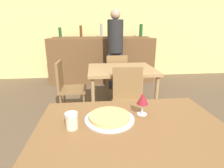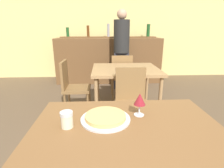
% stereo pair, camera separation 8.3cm
% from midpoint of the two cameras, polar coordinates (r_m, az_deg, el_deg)
% --- Properties ---
extents(wall_back, '(8.00, 0.05, 2.80)m').
position_cam_midpoint_polar(wall_back, '(4.96, -0.84, 18.49)').
color(wall_back, '#EAD684').
rests_on(wall_back, ground_plane).
extents(dining_table_near, '(1.17, 0.81, 0.74)m').
position_cam_midpoint_polar(dining_table_near, '(1.14, 7.10, -17.02)').
color(dining_table_near, brown).
rests_on(dining_table_near, ground_plane).
extents(dining_table_far, '(1.01, 0.88, 0.74)m').
position_cam_midpoint_polar(dining_table_far, '(2.72, 5.32, 3.45)').
color(dining_table_far, '#A87F51').
rests_on(dining_table_far, ground_plane).
extents(bar_counter, '(2.60, 0.56, 1.10)m').
position_cam_midpoint_polar(bar_counter, '(4.52, -0.56, 7.78)').
color(bar_counter, brown).
rests_on(bar_counter, ground_plane).
extents(bar_back_shelf, '(2.39, 0.24, 0.34)m').
position_cam_midpoint_polar(bar_back_shelf, '(4.60, -0.10, 15.61)').
color(bar_back_shelf, brown).
rests_on(bar_back_shelf, bar_counter).
extents(chair_far_side_front, '(0.40, 0.40, 0.86)m').
position_cam_midpoint_polar(chair_far_side_front, '(2.19, 7.40, -4.60)').
color(chair_far_side_front, olive).
rests_on(chair_far_side_front, ground_plane).
extents(chair_far_side_back, '(0.40, 0.40, 0.86)m').
position_cam_midpoint_polar(chair_far_side_back, '(3.34, 3.79, 3.23)').
color(chair_far_side_back, olive).
rests_on(chair_far_side_back, ground_plane).
extents(chair_far_side_left, '(0.40, 0.40, 0.86)m').
position_cam_midpoint_polar(chair_far_side_left, '(2.77, -12.17, -0.14)').
color(chair_far_side_left, olive).
rests_on(chair_far_side_left, ground_plane).
extents(pizza_tray, '(0.32, 0.32, 0.04)m').
position_cam_midpoint_polar(pizza_tray, '(1.16, -0.03, -10.93)').
color(pizza_tray, silver).
rests_on(pizza_tray, dining_table_near).
extents(cheese_shaker, '(0.08, 0.08, 0.10)m').
position_cam_midpoint_polar(cheese_shaker, '(1.09, -12.38, -11.26)').
color(cheese_shaker, beige).
rests_on(cheese_shaker, dining_table_near).
extents(person_standing, '(0.34, 0.34, 1.71)m').
position_cam_midpoint_polar(person_standing, '(3.91, 3.72, 11.85)').
color(person_standing, '#2D2D38').
rests_on(person_standing, ground_plane).
extents(wine_glass, '(0.08, 0.08, 0.16)m').
position_cam_midpoint_polar(wine_glass, '(1.20, 11.03, -5.09)').
color(wine_glass, silver).
rests_on(wine_glass, dining_table_near).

